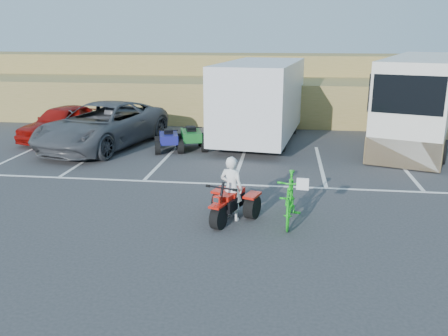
# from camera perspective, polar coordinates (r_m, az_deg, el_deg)

# --- Properties ---
(ground) EXTENTS (100.00, 100.00, 0.00)m
(ground) POSITION_cam_1_polar(r_m,az_deg,el_deg) (11.68, -0.26, -5.61)
(ground) COLOR #323234
(ground) RESTS_ON ground
(parking_stripes) EXTENTS (28.00, 5.16, 0.01)m
(parking_stripes) POSITION_cam_1_polar(r_m,az_deg,el_deg) (15.45, 4.94, -0.22)
(parking_stripes) COLOR white
(parking_stripes) RESTS_ON ground
(grass_embankment) EXTENTS (40.00, 8.50, 3.10)m
(grass_embankment) POSITION_cam_1_polar(r_m,az_deg,el_deg) (26.44, 4.27, 9.68)
(grass_embankment) COLOR olive
(grass_embankment) RESTS_ON ground
(red_trike_atv) EXTENTS (1.55, 1.78, 0.97)m
(red_trike_atv) POSITION_cam_1_polar(r_m,az_deg,el_deg) (11.28, 0.54, -6.39)
(red_trike_atv) COLOR red
(red_trike_atv) RESTS_ON ground
(rider) EXTENTS (0.65, 0.53, 1.55)m
(rider) POSITION_cam_1_polar(r_m,az_deg,el_deg) (11.14, 0.89, -2.45)
(rider) COLOR white
(rider) RESTS_ON ground
(green_dirt_bike) EXTENTS (0.68, 1.98, 1.17)m
(green_dirt_bike) POSITION_cam_1_polar(r_m,az_deg,el_deg) (11.14, 7.95, -3.63)
(green_dirt_bike) COLOR #14BF19
(green_dirt_bike) RESTS_ON ground
(grey_pickup) EXTENTS (4.24, 6.64, 1.71)m
(grey_pickup) POSITION_cam_1_polar(r_m,az_deg,el_deg) (18.96, -14.37, 5.01)
(grey_pickup) COLOR #44464B
(grey_pickup) RESTS_ON ground
(red_car) EXTENTS (2.70, 4.49, 1.43)m
(red_car) POSITION_cam_1_polar(r_m,az_deg,el_deg) (20.83, -18.81, 5.21)
(red_car) COLOR maroon
(red_car) RESTS_ON ground
(cargo_trailer) EXTENTS (3.59, 7.12, 3.19)m
(cargo_trailer) POSITION_cam_1_polar(r_m,az_deg,el_deg) (19.47, 4.43, 8.33)
(cargo_trailer) COLOR silver
(cargo_trailer) RESTS_ON ground
(rv_motorhome) EXTENTS (5.37, 9.61, 3.36)m
(rv_motorhome) POSITION_cam_1_polar(r_m,az_deg,el_deg) (20.73, 22.45, 6.91)
(rv_motorhome) COLOR silver
(rv_motorhome) RESTS_ON ground
(quad_atv_blue) EXTENTS (1.39, 1.64, 0.92)m
(quad_atv_blue) POSITION_cam_1_polar(r_m,az_deg,el_deg) (18.01, -6.63, 2.06)
(quad_atv_blue) COLOR navy
(quad_atv_blue) RESTS_ON ground
(quad_atv_green) EXTENTS (1.50, 1.76, 0.98)m
(quad_atv_green) POSITION_cam_1_polar(r_m,az_deg,el_deg) (18.19, -3.94, 2.27)
(quad_atv_green) COLOR #155F21
(quad_atv_green) RESTS_ON ground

